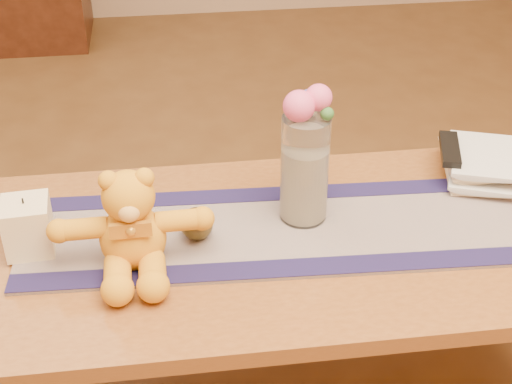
{
  "coord_description": "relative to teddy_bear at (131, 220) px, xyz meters",
  "views": [
    {
      "loc": [
        -0.23,
        -1.35,
        1.47
      ],
      "look_at": [
        -0.05,
        0.0,
        0.58
      ],
      "focal_mm": 52.44,
      "sensor_mm": 36.0,
      "label": 1
    }
  ],
  "objects": [
    {
      "name": "floor",
      "position": [
        0.32,
        0.05,
        -0.57
      ],
      "size": [
        5.5,
        5.5,
        0.0
      ],
      "primitive_type": "plane",
      "color": "#4F3116",
      "rests_on": "ground"
    },
    {
      "name": "coffee_table_top",
      "position": [
        0.32,
        0.05,
        -0.14
      ],
      "size": [
        1.4,
        0.7,
        0.04
      ],
      "primitive_type": "cube",
      "color": "brown",
      "rests_on": "floor"
    },
    {
      "name": "table_leg_bl",
      "position": [
        -0.32,
        0.34,
        -0.36
      ],
      "size": [
        0.07,
        0.07,
        0.41
      ],
      "primitive_type": "cylinder",
      "color": "brown",
      "rests_on": "floor"
    },
    {
      "name": "table_leg_br",
      "position": [
        0.96,
        0.34,
        -0.36
      ],
      "size": [
        0.07,
        0.07,
        0.41
      ],
      "primitive_type": "cylinder",
      "color": "brown",
      "rests_on": "floor"
    },
    {
      "name": "persian_runner",
      "position": [
        0.34,
        0.07,
        -0.11
      ],
      "size": [
        1.21,
        0.4,
        0.01
      ],
      "primitive_type": "cube",
      "rotation": [
        0.0,
        0.0,
        -0.04
      ],
      "color": "#1A1D4A",
      "rests_on": "coffee_table_top"
    },
    {
      "name": "runner_border_near",
      "position": [
        0.33,
        -0.07,
        -0.11
      ],
      "size": [
        1.2,
        0.11,
        0.0
      ],
      "primitive_type": "cube",
      "rotation": [
        0.0,
        0.0,
        -0.04
      ],
      "color": "#1B1541",
      "rests_on": "persian_runner"
    },
    {
      "name": "runner_border_far",
      "position": [
        0.35,
        0.22,
        -0.11
      ],
      "size": [
        1.2,
        0.11,
        0.0
      ],
      "primitive_type": "cube",
      "rotation": [
        0.0,
        0.0,
        -0.04
      ],
      "color": "#1B1541",
      "rests_on": "persian_runner"
    },
    {
      "name": "teddy_bear",
      "position": [
        0.0,
        0.0,
        0.0
      ],
      "size": [
        0.33,
        0.27,
        0.22
      ],
      "primitive_type": null,
      "rotation": [
        0.0,
        0.0,
        0.02
      ],
      "color": "orange",
      "rests_on": "persian_runner"
    },
    {
      "name": "pillar_candle",
      "position": [
        -0.23,
        0.07,
        -0.05
      ],
      "size": [
        0.11,
        0.11,
        0.12
      ],
      "primitive_type": "cube",
      "rotation": [
        0.0,
        0.0,
        0.07
      ],
      "color": "beige",
      "rests_on": "persian_runner"
    },
    {
      "name": "candle_wick",
      "position": [
        -0.23,
        0.07,
        0.02
      ],
      "size": [
        0.0,
        0.0,
        0.01
      ],
      "primitive_type": "cylinder",
      "rotation": [
        0.0,
        0.0,
        0.07
      ],
      "color": "black",
      "rests_on": "pillar_candle"
    },
    {
      "name": "glass_vase",
      "position": [
        0.39,
        0.12,
        0.02
      ],
      "size": [
        0.11,
        0.11,
        0.26
      ],
      "primitive_type": "cylinder",
      "color": "silver",
      "rests_on": "persian_runner"
    },
    {
      "name": "potpourri_fill",
      "position": [
        0.39,
        0.12,
        -0.02
      ],
      "size": [
        0.09,
        0.09,
        0.18
      ],
      "primitive_type": "cylinder",
      "color": "beige",
      "rests_on": "glass_vase"
    },
    {
      "name": "rose_left",
      "position": [
        0.37,
        0.11,
        0.19
      ],
      "size": [
        0.07,
        0.07,
        0.07
      ],
      "primitive_type": "sphere",
      "color": "#ED538B",
      "rests_on": "glass_vase"
    },
    {
      "name": "rose_right",
      "position": [
        0.42,
        0.12,
        0.2
      ],
      "size": [
        0.06,
        0.06,
        0.06
      ],
      "primitive_type": "sphere",
      "color": "#ED538B",
      "rests_on": "glass_vase"
    },
    {
      "name": "blue_flower_back",
      "position": [
        0.4,
        0.15,
        0.18
      ],
      "size": [
        0.04,
        0.04,
        0.04
      ],
      "primitive_type": "sphere",
      "color": "#5653B5",
      "rests_on": "glass_vase"
    },
    {
      "name": "blue_flower_side",
      "position": [
        0.36,
        0.14,
        0.17
      ],
      "size": [
        0.04,
        0.04,
        0.04
      ],
      "primitive_type": "sphere",
      "color": "#5653B5",
      "rests_on": "glass_vase"
    },
    {
      "name": "leaf_sprig",
      "position": [
        0.43,
        0.1,
        0.17
      ],
      "size": [
        0.03,
        0.03,
        0.03
      ],
      "primitive_type": "sphere",
      "color": "#33662D",
      "rests_on": "glass_vase"
    },
    {
      "name": "bronze_ball",
      "position": [
        0.14,
        0.07,
        -0.07
      ],
      "size": [
        0.09,
        0.09,
        0.07
      ],
      "primitive_type": "sphere",
      "rotation": [
        0.0,
        0.0,
        0.15
      ],
      "color": "#4C3D19",
      "rests_on": "persian_runner"
    },
    {
      "name": "book_bottom",
      "position": [
        0.79,
        0.26,
        -0.11
      ],
      "size": [
        0.21,
        0.25,
        0.02
      ],
      "primitive_type": "imported",
      "rotation": [
        0.0,
        0.0,
        -0.23
      ],
      "color": "#F7E3BF",
      "rests_on": "coffee_table_top"
    },
    {
      "name": "book_lower",
      "position": [
        0.8,
        0.25,
        -0.09
      ],
      "size": [
        0.23,
        0.27,
        0.02
      ],
      "primitive_type": "imported",
      "rotation": [
        0.0,
        0.0,
        -0.37
      ],
      "color": "#F7E3BF",
      "rests_on": "book_bottom"
    },
    {
      "name": "book_upper",
      "position": [
        0.79,
        0.26,
        -0.07
      ],
      "size": [
        0.2,
        0.25,
        0.02
      ],
      "primitive_type": "imported",
      "rotation": [
        0.0,
        0.0,
        -0.17
      ],
      "color": "#F7E3BF",
      "rests_on": "book_lower"
    },
    {
      "name": "book_top",
      "position": [
        0.8,
        0.26,
        -0.05
      ],
      "size": [
        0.23,
        0.27,
        0.02
      ],
      "primitive_type": "imported",
      "rotation": [
        0.0,
        0.0,
        -0.33
      ],
      "color": "#F7E3BF",
      "rests_on": "book_upper"
    },
    {
      "name": "tv_remote",
      "position": [
        0.79,
        0.25,
        -0.03
      ],
      "size": [
        0.09,
        0.17,
        0.02
      ],
      "primitive_type": "cube",
      "rotation": [
        0.0,
        0.0,
        -0.28
      ],
      "color": "black",
      "rests_on": "book_top"
    }
  ]
}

